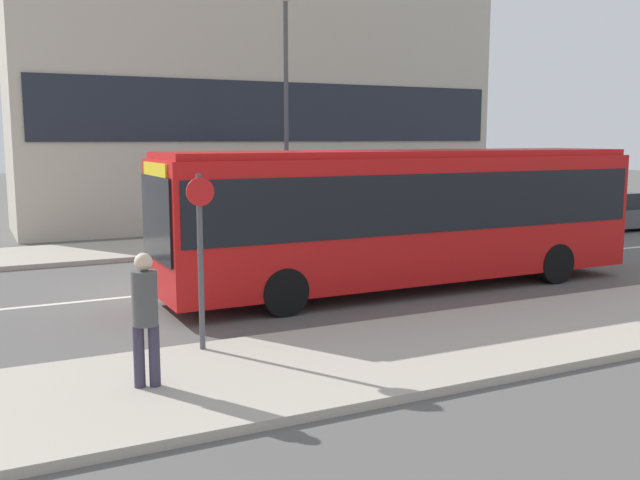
{
  "coord_description": "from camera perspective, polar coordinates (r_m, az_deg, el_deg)",
  "views": [
    {
      "loc": [
        -3.96,
        -15.49,
        3.46
      ],
      "look_at": [
        2.96,
        -1.64,
        1.22
      ],
      "focal_mm": 40.0,
      "sensor_mm": 36.0,
      "label": 1
    }
  ],
  "objects": [
    {
      "name": "ground_plane",
      "position": [
        16.36,
        -11.94,
        -4.17
      ],
      "size": [
        120.0,
        120.0,
        0.0
      ],
      "primitive_type": "plane",
      "color": "#595654"
    },
    {
      "name": "parked_car_1",
      "position": [
        28.63,
        21.94,
        2.02
      ],
      "size": [
        4.0,
        1.74,
        1.42
      ],
      "color": "#4C5156",
      "rests_on": "ground_plane"
    },
    {
      "name": "street_lamp",
      "position": [
        22.74,
        -2.73,
        11.63
      ],
      "size": [
        0.36,
        0.36,
        7.8
      ],
      "color": "#4C4C51",
      "rests_on": "sidewalk_far"
    },
    {
      "name": "bus_stop_sign",
      "position": [
        11.23,
        -9.53,
        -0.68
      ],
      "size": [
        0.44,
        0.12,
        2.77
      ],
      "color": "#4C4C51",
      "rests_on": "sidewalk_near"
    },
    {
      "name": "sidewalk_far",
      "position": [
        22.36,
        -16.01,
        -0.84
      ],
      "size": [
        44.0,
        3.5,
        0.13
      ],
      "color": "#B2A899",
      "rests_on": "ground_plane"
    },
    {
      "name": "apartment_block_left_tower",
      "position": [
        29.92,
        -4.75,
        16.94
      ],
      "size": [
        19.21,
        4.95,
        16.04
      ],
      "color": "beige",
      "rests_on": "ground_plane"
    },
    {
      "name": "parked_car_0",
      "position": [
        25.05,
        13.75,
        1.43
      ],
      "size": [
        4.26,
        1.85,
        1.25
      ],
      "color": "#4C5156",
      "rests_on": "ground_plane"
    },
    {
      "name": "city_bus",
      "position": [
        16.33,
        6.89,
        2.42
      ],
      "size": [
        11.43,
        2.48,
        3.17
      ],
      "rotation": [
        0.0,
        0.0,
        0.05
      ],
      "color": "red",
      "rests_on": "ground_plane"
    },
    {
      "name": "lane_centerline",
      "position": [
        16.36,
        -11.94,
        -4.16
      ],
      "size": [
        41.8,
        0.16,
        0.01
      ],
      "color": "silver",
      "rests_on": "ground_plane"
    },
    {
      "name": "sidewalk_near",
      "position": [
        10.62,
        -3.21,
        -10.45
      ],
      "size": [
        44.0,
        3.5,
        0.13
      ],
      "color": "#B2A899",
      "rests_on": "ground_plane"
    },
    {
      "name": "pedestrian_near_stop",
      "position": [
        9.79,
        -13.82,
        -5.52
      ],
      "size": [
        0.34,
        0.34,
        1.83
      ],
      "rotation": [
        0.0,
        0.0,
        2.88
      ],
      "color": "#383347",
      "rests_on": "sidewalk_near"
    }
  ]
}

